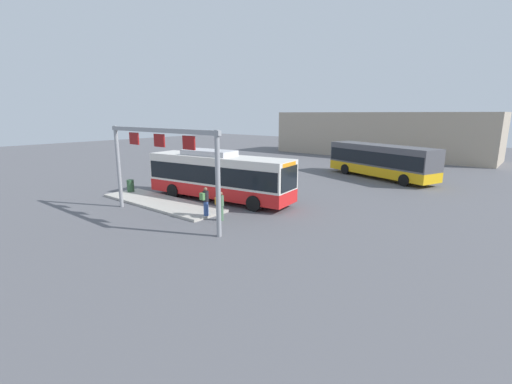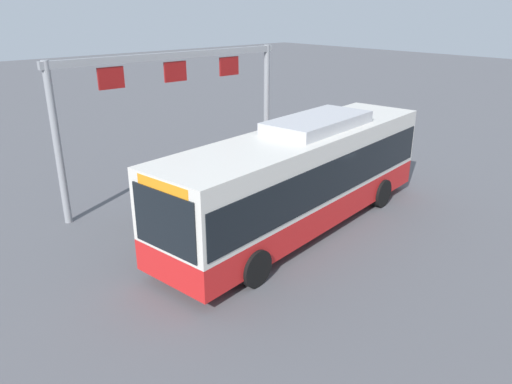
{
  "view_description": "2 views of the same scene",
  "coord_description": "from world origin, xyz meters",
  "px_view_note": "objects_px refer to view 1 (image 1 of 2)",
  "views": [
    {
      "loc": [
        17.38,
        -17.02,
        5.94
      ],
      "look_at": [
        3.64,
        -0.36,
        1.14
      ],
      "focal_mm": 24.84,
      "sensor_mm": 36.0,
      "label": 1
    },
    {
      "loc": [
        10.67,
        9.65,
        6.69
      ],
      "look_at": [
        1.06,
        -0.94,
        1.19
      ],
      "focal_mm": 34.09,
      "sensor_mm": 36.0,
      "label": 2
    }
  ],
  "objects_px": {
    "person_waiting_near": "(205,201)",
    "bus_background_left": "(381,159)",
    "trash_bin": "(130,186)",
    "person_boarding": "(220,205)",
    "bus_main": "(219,174)"
  },
  "relations": [
    {
      "from": "person_waiting_near",
      "to": "bus_background_left",
      "type": "bearing_deg",
      "value": -8.35
    },
    {
      "from": "trash_bin",
      "to": "person_boarding",
      "type": "bearing_deg",
      "value": -3.17
    },
    {
      "from": "person_boarding",
      "to": "bus_background_left",
      "type": "bearing_deg",
      "value": -8.36
    },
    {
      "from": "bus_background_left",
      "to": "trash_bin",
      "type": "xyz_separation_m",
      "value": [
        -12.06,
        -18.53,
        -1.17
      ]
    },
    {
      "from": "bus_background_left",
      "to": "person_boarding",
      "type": "relative_size",
      "value": 6.64
    },
    {
      "from": "person_boarding",
      "to": "trash_bin",
      "type": "bearing_deg",
      "value": 84.14
    },
    {
      "from": "bus_background_left",
      "to": "person_boarding",
      "type": "bearing_deg",
      "value": -75.02
    },
    {
      "from": "bus_main",
      "to": "trash_bin",
      "type": "distance_m",
      "value": 7.27
    },
    {
      "from": "trash_bin",
      "to": "person_waiting_near",
      "type": "bearing_deg",
      "value": -4.97
    },
    {
      "from": "bus_background_left",
      "to": "bus_main",
      "type": "bearing_deg",
      "value": -88.64
    },
    {
      "from": "bus_main",
      "to": "person_waiting_near",
      "type": "distance_m",
      "value": 4.56
    },
    {
      "from": "bus_background_left",
      "to": "trash_bin",
      "type": "distance_m",
      "value": 22.14
    },
    {
      "from": "bus_main",
      "to": "bus_background_left",
      "type": "height_order",
      "value": "bus_main"
    },
    {
      "from": "person_boarding",
      "to": "trash_bin",
      "type": "distance_m",
      "value": 10.18
    },
    {
      "from": "bus_main",
      "to": "person_boarding",
      "type": "bearing_deg",
      "value": -51.08
    }
  ]
}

